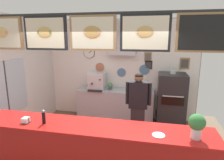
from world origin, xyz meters
TOP-DOWN VIEW (x-y plane):
  - back_wall_assembly at (0.00, 2.18)m, footprint 4.42×2.83m
  - service_counter at (0.00, -0.52)m, footprint 3.89×0.67m
  - back_prep_counter at (-0.08, 1.99)m, footprint 2.17×0.58m
  - pizza_oven at (1.46, 1.85)m, footprint 0.72×0.73m
  - shop_worker at (0.65, 0.84)m, footprint 0.57×0.22m
  - espresso_machine at (-0.60, 1.96)m, footprint 0.45×0.53m
  - potted_sage at (-0.22, 1.96)m, footprint 0.14×0.14m
  - potted_oregano at (0.41, 1.98)m, footprint 0.22×0.22m
  - pepper_grinder at (-0.79, -0.60)m, footprint 0.06×0.06m
  - condiment_plate at (1.06, -0.63)m, footprint 0.19×0.19m
  - basil_vase at (1.57, -0.61)m, footprint 0.23×0.23m
  - napkin_holder at (-1.10, -0.64)m, footprint 0.13×0.12m

SIDE VIEW (x-z plane):
  - back_prep_counter at x=-0.08m, z-range -0.01..0.92m
  - service_counter at x=0.00m, z-range 0.00..1.02m
  - pizza_oven at x=1.46m, z-range -0.05..1.53m
  - shop_worker at x=0.65m, z-range 0.06..1.71m
  - condiment_plate at x=1.06m, z-range 1.02..1.03m
  - potted_sage at x=-0.22m, z-range 0.94..1.14m
  - napkin_holder at x=-1.10m, z-range 1.01..1.11m
  - potted_oregano at x=0.41m, z-range 0.94..1.20m
  - pepper_grinder at x=-0.79m, z-range 1.02..1.25m
  - espresso_machine at x=-0.60m, z-range 0.93..1.41m
  - basil_vase at x=1.57m, z-range 1.04..1.40m
  - back_wall_assembly at x=0.00m, z-range 0.11..3.02m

